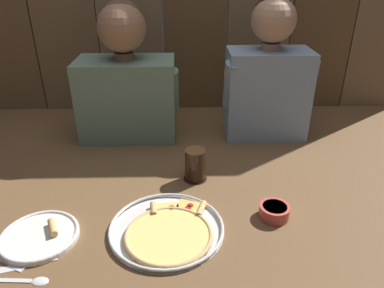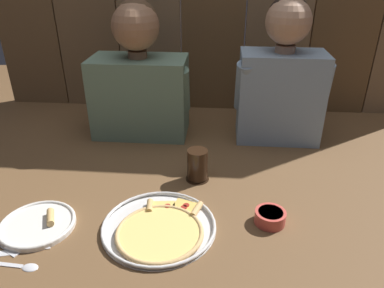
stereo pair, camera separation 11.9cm
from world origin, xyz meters
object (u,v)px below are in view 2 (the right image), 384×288
(diner_left, at_px, (139,77))
(diner_right, at_px, (282,77))
(pizza_tray, at_px, (160,228))
(drinking_glass, at_px, (197,165))
(dipping_bowl, at_px, (270,216))
(dinner_plate, at_px, (38,224))

(diner_left, relative_size, diner_right, 0.97)
(pizza_tray, relative_size, drinking_glass, 2.90)
(drinking_glass, bearing_deg, diner_left, 126.78)
(diner_right, bearing_deg, pizza_tray, -121.81)
(pizza_tray, relative_size, diner_left, 0.59)
(drinking_glass, bearing_deg, pizza_tray, -107.15)
(drinking_glass, height_order, dipping_bowl, drinking_glass)
(pizza_tray, xyz_separation_m, diner_left, (-0.19, 0.67, 0.25))
(dinner_plate, relative_size, diner_right, 0.37)
(dinner_plate, distance_m, dipping_bowl, 0.70)
(pizza_tray, height_order, dipping_bowl, dipping_bowl)
(drinking_glass, relative_size, diner_left, 0.20)
(dinner_plate, xyz_separation_m, drinking_glass, (0.46, 0.30, 0.05))
(diner_left, xyz_separation_m, diner_right, (0.61, -0.00, 0.02))
(diner_right, bearing_deg, dinner_plate, -139.04)
(dinner_plate, distance_m, diner_right, 1.07)
(dinner_plate, distance_m, diner_left, 0.75)
(dinner_plate, bearing_deg, pizza_tray, 1.97)
(drinking_glass, xyz_separation_m, diner_right, (0.32, 0.38, 0.22))
(pizza_tray, distance_m, diner_left, 0.74)
(pizza_tray, height_order, drinking_glass, drinking_glass)
(dipping_bowl, relative_size, diner_right, 0.16)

